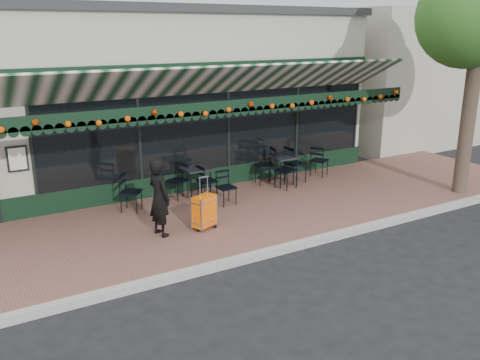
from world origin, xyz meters
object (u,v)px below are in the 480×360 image
chair_a_left (265,166)px  suitcase (204,212)px  chair_a_right (295,164)px  chair_b_front (226,188)px  chair_a_front (286,170)px  chair_a_extra (319,161)px  chair_b_left (177,181)px  chair_b_right (207,181)px  cafe_table_a (283,159)px  cafe_table_b (196,171)px  woman (159,198)px  chair_solo (131,192)px

chair_a_left → suitcase: bearing=-39.6°
chair_a_right → chair_b_front: chair_a_right is taller
chair_b_front → suitcase: bearing=-136.9°
chair_a_left → chair_a_front: bearing=37.4°
chair_a_front → chair_a_extra: chair_a_front is taller
chair_b_left → chair_a_extra: bearing=65.7°
chair_b_right → chair_b_front: size_ratio=1.03×
chair_a_right → chair_a_left: bearing=71.9°
cafe_table_a → chair_a_left: size_ratio=0.78×
cafe_table_b → chair_b_front: 0.93m
cafe_table_b → chair_a_left: 2.10m
chair_a_extra → woman: bearing=80.2°
woman → chair_solo: 1.69m
suitcase → chair_solo: (-0.95, 1.80, 0.07)m
chair_a_right → chair_b_left: size_ratio=1.15×
woman → cafe_table_a: size_ratio=2.02×
chair_a_right → chair_b_left: 3.32m
woman → chair_solo: size_ratio=1.78×
woman → chair_a_right: (4.53, 1.63, -0.28)m
chair_a_right → chair_a_extra: 0.94m
chair_b_front → chair_b_right: bearing=102.1°
chair_a_right → chair_a_front: (-0.54, -0.33, -0.02)m
chair_a_right → suitcase: bearing=116.5°
chair_b_front → chair_solo: (-2.08, 0.69, 0.03)m
woman → suitcase: bearing=-112.3°
woman → chair_a_left: size_ratio=1.58×
chair_b_right → chair_a_left: bearing=-85.0°
chair_a_extra → cafe_table_a: bearing=69.8°
chair_a_left → chair_solo: chair_a_left is taller
suitcase → chair_a_front: size_ratio=1.16×
chair_a_front → chair_a_extra: size_ratio=1.09×
suitcase → chair_a_extra: 4.94m
woman → chair_a_extra: woman is taller
cafe_table_b → chair_a_extra: (3.81, 0.01, -0.24)m
suitcase → cafe_table_b: size_ratio=1.48×
chair_a_left → woman: bearing=-48.6°
chair_a_right → chair_a_front: 0.64m
cafe_table_b → chair_a_left: (2.09, 0.13, -0.18)m
chair_a_right → chair_b_left: (-3.30, 0.33, -0.06)m
chair_a_left → cafe_table_b: bearing=-71.8°
suitcase → chair_a_right: suitcase is taller
chair_a_left → chair_a_extra: bearing=100.3°
chair_a_left → chair_a_right: (0.79, -0.26, 0.00)m
cafe_table_a → chair_solo: (-4.14, 0.07, -0.26)m
chair_b_front → cafe_table_a: bearing=15.5°
chair_a_left → chair_a_right: chair_a_right is taller
woman → cafe_table_a: 4.39m
chair_a_front → cafe_table_b: bearing=153.5°
cafe_table_b → chair_b_front: bearing=-63.9°
chair_a_front → chair_solo: (-4.03, 0.36, -0.04)m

